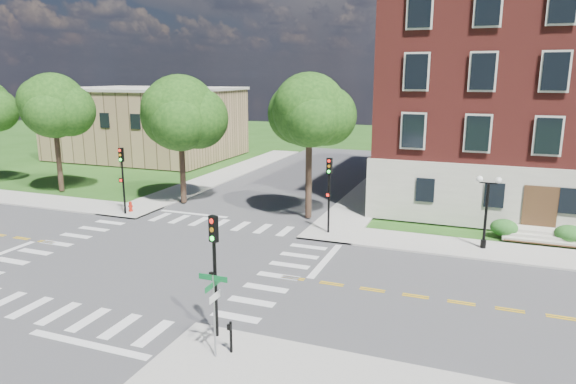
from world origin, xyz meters
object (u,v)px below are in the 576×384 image
(traffic_signal_nw, at_px, (122,172))
(fire_hydrant, at_px, (131,207))
(push_button_post, at_px, (231,335))
(street_sign_pole, at_px, (214,300))
(twin_lamp_west, at_px, (486,208))
(traffic_signal_ne, at_px, (329,185))
(traffic_signal_se, at_px, (214,261))

(traffic_signal_nw, bearing_deg, fire_hydrant, 93.89)
(traffic_signal_nw, relative_size, push_button_post, 4.00)
(street_sign_pole, bearing_deg, push_button_post, 49.27)
(traffic_signal_nw, distance_m, twin_lamp_west, 24.33)
(traffic_signal_ne, distance_m, fire_hydrant, 15.32)
(traffic_signal_se, relative_size, fire_hydrant, 6.40)
(traffic_signal_ne, height_order, push_button_post, traffic_signal_ne)
(twin_lamp_west, height_order, street_sign_pole, twin_lamp_west)
(traffic_signal_ne, bearing_deg, street_sign_pole, -88.39)
(twin_lamp_west, bearing_deg, push_button_post, -118.54)
(push_button_post, relative_size, fire_hydrant, 1.60)
(traffic_signal_nw, bearing_deg, push_button_post, -42.12)
(twin_lamp_west, bearing_deg, street_sign_pole, -118.93)
(traffic_signal_se, height_order, push_button_post, traffic_signal_se)
(push_button_post, bearing_deg, twin_lamp_west, 61.46)
(push_button_post, height_order, fire_hydrant, push_button_post)
(fire_hydrant, bearing_deg, traffic_signal_se, -43.61)
(traffic_signal_ne, distance_m, traffic_signal_nw, 15.05)
(traffic_signal_ne, xyz_separation_m, push_button_post, (0.82, -15.19, -2.39))
(traffic_signal_se, bearing_deg, twin_lamp_west, 56.97)
(traffic_signal_se, bearing_deg, fire_hydrant, 136.39)
(twin_lamp_west, height_order, push_button_post, twin_lamp_west)
(traffic_signal_se, height_order, fire_hydrant, traffic_signal_se)
(twin_lamp_west, relative_size, fire_hydrant, 5.64)
(traffic_signal_se, distance_m, fire_hydrant, 20.66)
(traffic_signal_se, relative_size, traffic_signal_nw, 1.00)
(traffic_signal_se, relative_size, push_button_post, 4.00)
(traffic_signal_se, height_order, traffic_signal_ne, same)
(twin_lamp_west, relative_size, push_button_post, 3.53)
(push_button_post, bearing_deg, street_sign_pole, -130.73)
(traffic_signal_se, distance_m, traffic_signal_nw, 19.98)
(traffic_signal_nw, height_order, street_sign_pole, traffic_signal_nw)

